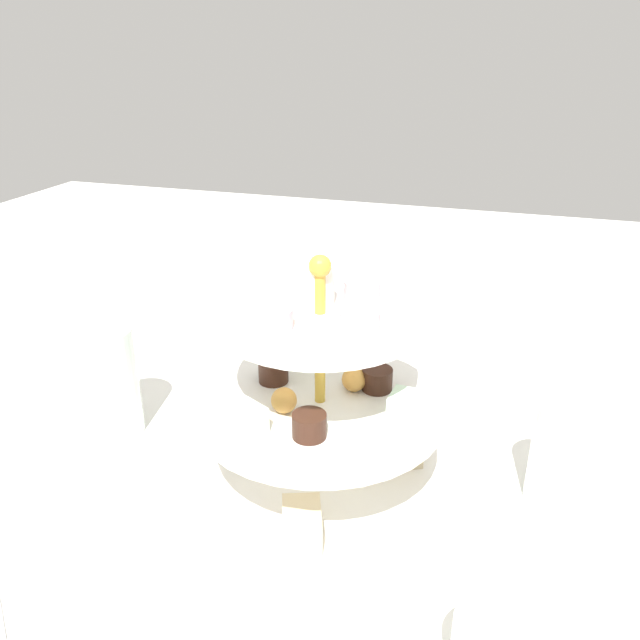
{
  "coord_description": "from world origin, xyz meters",
  "views": [
    {
      "loc": [
        -0.5,
        -0.15,
        0.42
      ],
      "look_at": [
        0.0,
        0.0,
        0.18
      ],
      "focal_mm": 35.54,
      "sensor_mm": 36.0,
      "label": 1
    }
  ],
  "objects_px": {
    "water_glass_tall_right": "(108,382)",
    "water_glass_mid_back": "(562,456)",
    "tiered_serving_stand": "(320,420)",
    "butter_knife_left": "(367,351)"
  },
  "relations": [
    {
      "from": "water_glass_tall_right",
      "to": "butter_knife_left",
      "type": "distance_m",
      "value": 0.37
    },
    {
      "from": "tiered_serving_stand",
      "to": "water_glass_tall_right",
      "type": "height_order",
      "value": "tiered_serving_stand"
    },
    {
      "from": "water_glass_tall_right",
      "to": "butter_knife_left",
      "type": "bearing_deg",
      "value": -39.55
    },
    {
      "from": "tiered_serving_stand",
      "to": "water_glass_mid_back",
      "type": "distance_m",
      "value": 0.23
    },
    {
      "from": "tiered_serving_stand",
      "to": "butter_knife_left",
      "type": "bearing_deg",
      "value": 4.37
    },
    {
      "from": "water_glass_mid_back",
      "to": "tiered_serving_stand",
      "type": "bearing_deg",
      "value": 101.61
    },
    {
      "from": "tiered_serving_stand",
      "to": "butter_knife_left",
      "type": "distance_m",
      "value": 0.32
    },
    {
      "from": "butter_knife_left",
      "to": "water_glass_mid_back",
      "type": "height_order",
      "value": "water_glass_mid_back"
    },
    {
      "from": "water_glass_tall_right",
      "to": "butter_knife_left",
      "type": "height_order",
      "value": "water_glass_tall_right"
    },
    {
      "from": "water_glass_tall_right",
      "to": "water_glass_mid_back",
      "type": "height_order",
      "value": "water_glass_tall_right"
    }
  ]
}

